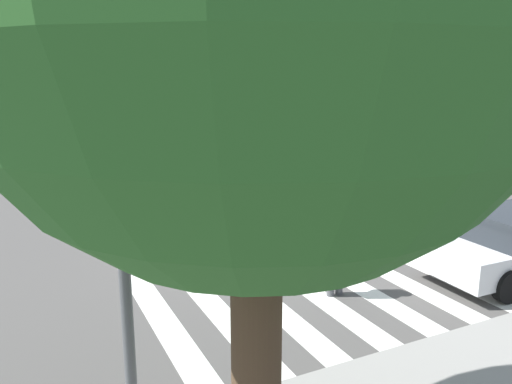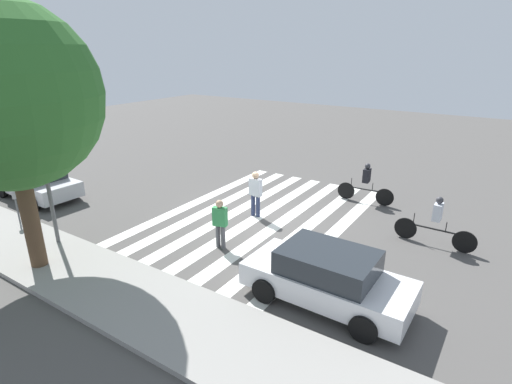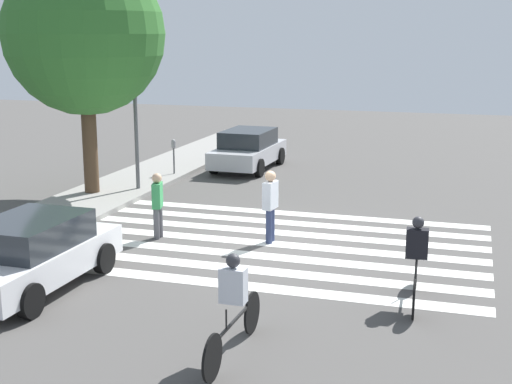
{
  "view_description": "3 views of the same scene",
  "coord_description": "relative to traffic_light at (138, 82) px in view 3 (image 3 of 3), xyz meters",
  "views": [
    {
      "loc": [
        4.98,
        10.18,
        4.09
      ],
      "look_at": [
        -0.04,
        -0.07,
        1.48
      ],
      "focal_mm": 35.0,
      "sensor_mm": 36.0,
      "label": 1
    },
    {
      "loc": [
        -7.44,
        11.71,
        6.0
      ],
      "look_at": [
        -0.01,
        0.26,
        1.04
      ],
      "focal_mm": 28.0,
      "sensor_mm": 36.0,
      "label": 2
    },
    {
      "loc": [
        -15.68,
        -4.38,
        4.92
      ],
      "look_at": [
        -0.6,
        0.22,
        1.38
      ],
      "focal_mm": 50.0,
      "sensor_mm": 36.0,
      "label": 3
    }
  ],
  "objects": [
    {
      "name": "ground_plane",
      "position": [
        -4.13,
        -5.41,
        -3.44
      ],
      "size": [
        60.0,
        60.0,
        0.0
      ],
      "primitive_type": "plane",
      "color": "#4C4947"
    },
    {
      "name": "car_parked_dark_suv",
      "position": [
        4.8,
        -1.98,
        -2.71
      ],
      "size": [
        4.17,
        1.97,
        1.45
      ],
      "rotation": [
        0.0,
        0.0,
        -0.03
      ],
      "color": "#B7B7BC",
      "rests_on": "ground_plane"
    },
    {
      "name": "pedestrian_adult_tall_backpack",
      "position": [
        -4.45,
        -2.61,
        -2.53
      ],
      "size": [
        0.48,
        0.31,
        1.61
      ],
      "rotation": [
        0.0,
        0.0,
        0.26
      ],
      "color": "#4C4C51",
      "rests_on": "ground_plane"
    },
    {
      "name": "sidewalk_curb",
      "position": [
        -4.13,
        0.84,
        -3.37
      ],
      "size": [
        36.0,
        2.5,
        0.14
      ],
      "color": "gray",
      "rests_on": "ground_plane"
    },
    {
      "name": "pedestrian_adult_yellow_jacket",
      "position": [
        -4.0,
        -5.32,
        -2.46
      ],
      "size": [
        0.51,
        0.28,
        1.74
      ],
      "rotation": [
        0.0,
        0.0,
        -0.13
      ],
      "color": "navy",
      "rests_on": "ground_plane"
    },
    {
      "name": "parking_meter",
      "position": [
        2.53,
        -0.0,
        -2.45
      ],
      "size": [
        0.15,
        0.15,
        1.34
      ],
      "color": "#515456",
      "rests_on": "ground_plane"
    },
    {
      "name": "cyclist_near_curb",
      "position": [
        -6.98,
        -8.96,
        -2.57
      ],
      "size": [
        2.3,
        0.41,
        1.65
      ],
      "rotation": [
        0.0,
        0.0,
        0.05
      ],
      "color": "black",
      "rests_on": "ground_plane"
    },
    {
      "name": "car_parked_far_curb",
      "position": [
        -8.42,
        -1.74,
        -2.72
      ],
      "size": [
        4.13,
        1.96,
        1.42
      ],
      "rotation": [
        0.0,
        0.0,
        -0.02
      ],
      "color": "silver",
      "rests_on": "ground_plane"
    },
    {
      "name": "crosswalk_stripes",
      "position": [
        -4.13,
        -5.41,
        -3.44
      ],
      "size": [
        6.37,
        10.0,
        0.01
      ],
      "color": "silver",
      "rests_on": "ground_plane"
    },
    {
      "name": "street_tree",
      "position": [
        -0.88,
        1.24,
        1.41
      ],
      "size": [
        4.75,
        4.75,
        7.25
      ],
      "color": "#4C3826",
      "rests_on": "ground_plane"
    },
    {
      "name": "traffic_light",
      "position": [
        0.0,
        0.0,
        0.0
      ],
      "size": [
        0.6,
        0.5,
        4.93
      ],
      "color": "#515456",
      "rests_on": "ground_plane"
    },
    {
      "name": "cyclist_far_lane",
      "position": [
        -10.07,
        -6.46,
        -2.57
      ],
      "size": [
        2.5,
        0.41,
        1.66
      ],
      "rotation": [
        0.0,
        0.0,
        -0.02
      ],
      "color": "black",
      "rests_on": "ground_plane"
    }
  ]
}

